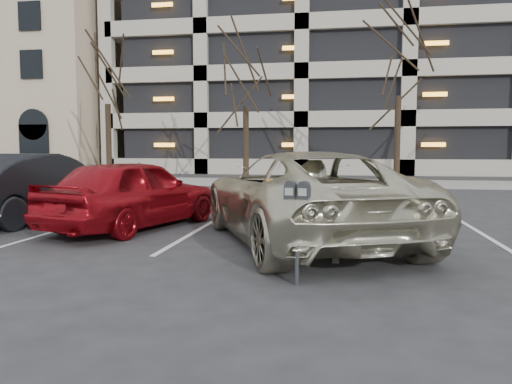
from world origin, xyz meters
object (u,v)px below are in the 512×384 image
at_px(tree_a, 106,56).
at_px(parking_meter, 297,207).
at_px(tree_b, 246,60).
at_px(car_red, 134,193).
at_px(suv_silver, 302,197).
at_px(car_dark, 37,187).
at_px(tree_c, 400,40).

distance_m(tree_a, parking_meter, 21.32).
height_order(tree_b, car_red, tree_b).
xyz_separation_m(suv_silver, car_dark, (-6.26, 1.65, -0.03)).
bearing_deg(parking_meter, car_dark, 160.46).
relative_size(parking_meter, car_red, 0.29).
bearing_deg(tree_c, suv_silver, -102.35).
bearing_deg(car_dark, tree_b, -90.09).
xyz_separation_m(parking_meter, car_dark, (-6.41, 4.52, -0.18)).
relative_size(parking_meter, suv_silver, 0.20).
bearing_deg(car_red, suv_silver, -177.73).
bearing_deg(parking_meter, tree_a, 137.61).
bearing_deg(suv_silver, tree_a, -77.17).
bearing_deg(tree_c, parking_meter, -99.91).
height_order(tree_a, parking_meter, tree_a).
bearing_deg(tree_a, car_red, -62.31).
bearing_deg(suv_silver, tree_c, -125.88).
bearing_deg(suv_silver, car_red, -37.92).
relative_size(tree_b, suv_silver, 1.26).
bearing_deg(car_red, tree_b, -72.46).
bearing_deg(suv_silver, tree_b, -99.03).
relative_size(tree_a, car_dark, 1.82).
xyz_separation_m(tree_b, tree_c, (7.00, 0.00, 0.64)).
distance_m(parking_meter, suv_silver, 2.88).
xyz_separation_m(tree_a, car_dark, (4.53, -13.01, -5.44)).
height_order(tree_a, suv_silver, tree_a).
relative_size(tree_c, car_red, 2.07).
relative_size(tree_c, suv_silver, 1.40).
bearing_deg(parking_meter, car_red, 150.17).
bearing_deg(suv_silver, parking_meter, 69.40).
xyz_separation_m(tree_c, car_red, (-6.79, -13.74, -5.74)).
xyz_separation_m(tree_b, suv_silver, (3.79, -14.66, -5.03)).
xyz_separation_m(tree_a, tree_c, (14.00, 0.00, 0.26)).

